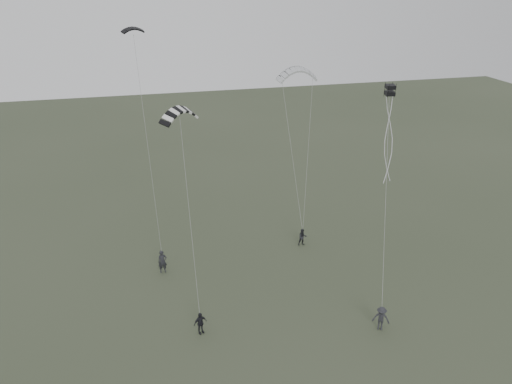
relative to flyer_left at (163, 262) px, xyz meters
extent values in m
plane|color=#39432E|center=(6.22, -7.18, -0.94)|extent=(140.00, 140.00, 0.00)
imported|color=black|center=(0.00, 0.00, 0.00)|extent=(0.73, 0.53, 1.87)
imported|color=black|center=(11.91, 1.36, -0.17)|extent=(0.76, 0.60, 1.53)
imported|color=black|center=(1.82, -7.84, -0.16)|extent=(0.99, 0.68, 1.56)
imported|color=#27282C|center=(13.30, -10.32, -0.08)|extent=(1.28, 1.10, 1.72)
camera|label=1|loc=(-0.95, -33.86, 20.63)|focal=35.00mm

